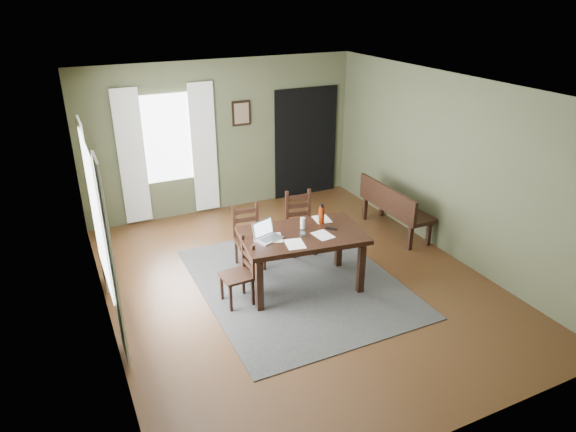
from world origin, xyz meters
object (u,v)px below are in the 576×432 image
chair_end (240,273)px  laptop (266,234)px  chair_back_left (249,238)px  chair_back_right (300,223)px  bench (393,205)px  dining_table (302,240)px  water_bottle (322,214)px

chair_end → laptop: 0.61m
chair_back_left → chair_back_right: (0.90, 0.10, 0.01)m
chair_back_left → chair_end: bearing=-113.5°
chair_end → chair_back_right: (1.35, 0.95, 0.04)m
chair_back_right → chair_end: bearing=-135.6°
bench → laptop: 2.77m
dining_table → chair_back_right: 1.09m
bench → laptop: bearing=107.2°
bench → laptop: laptop is taller
chair_end → laptop: bearing=96.7°
dining_table → water_bottle: bearing=32.3°
chair_end → laptop: laptop is taller
chair_end → laptop: (0.41, 0.07, 0.45)m
dining_table → laptop: 0.52m
dining_table → laptop: size_ratio=4.31×
chair_back_right → laptop: 1.35m
laptop → water_bottle: 0.87m
water_bottle → chair_back_right: bearing=84.6°
chair_back_right → laptop: laptop is taller
chair_end → bench: size_ratio=0.58×
laptop → bench: bearing=-2.3°
chair_back_left → laptop: laptop is taller
bench → chair_end: bearing=106.2°
dining_table → chair_end: (-0.90, 0.01, -0.29)m
bench → laptop: (-2.62, -0.81, 0.37)m
chair_back_left → chair_back_right: chair_back_right is taller
dining_table → water_bottle: (0.38, 0.18, 0.23)m
water_bottle → chair_end: bearing=-172.5°
dining_table → bench: bearing=30.0°
chair_end → water_bottle: size_ratio=3.13×
chair_back_right → bench: size_ratio=0.64×
dining_table → chair_back_left: chair_back_left is taller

